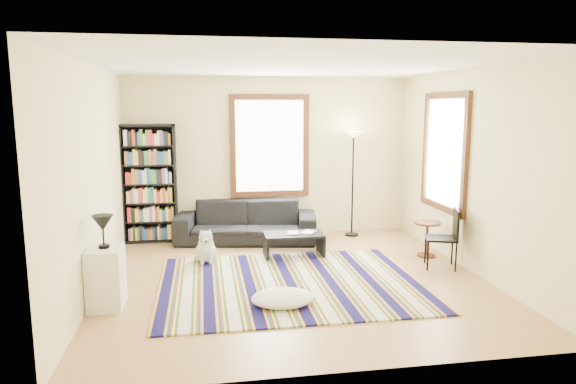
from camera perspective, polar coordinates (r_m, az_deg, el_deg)
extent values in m
cube|color=#A06A49|center=(7.00, 0.68, -9.99)|extent=(5.00, 5.00, 0.10)
cube|color=white|center=(6.63, 0.73, 14.37)|extent=(5.00, 5.00, 0.10)
cube|color=beige|center=(9.17, -2.11, 3.92)|extent=(5.00, 0.10, 2.80)
cube|color=beige|center=(4.21, 6.83, -2.68)|extent=(5.00, 0.10, 2.80)
cube|color=beige|center=(6.71, -21.28, 1.25)|extent=(0.10, 5.00, 2.80)
cube|color=beige|center=(7.54, 20.16, 2.16)|extent=(0.10, 5.00, 2.80)
cube|color=white|center=(9.07, -2.05, 5.13)|extent=(1.20, 0.06, 1.60)
cube|color=white|center=(8.19, 17.00, 4.26)|extent=(0.06, 1.20, 1.60)
cube|color=#0F0C3D|center=(6.79, 0.24, -10.09)|extent=(3.36, 2.69, 0.02)
imported|color=black|center=(8.80, -4.66, -3.31)|extent=(2.47, 1.28, 0.69)
cube|color=black|center=(8.96, -15.13, 0.89)|extent=(0.90, 0.30, 2.00)
cube|color=black|center=(7.95, 0.64, -5.89)|extent=(1.02, 0.82, 0.36)
imported|color=beige|center=(7.88, -0.08, -4.58)|extent=(0.20, 0.25, 0.02)
imported|color=beige|center=(7.97, 1.64, -4.43)|extent=(0.30, 0.32, 0.02)
ellipsoid|color=white|center=(6.07, -0.59, -11.69)|extent=(0.88, 0.77, 0.18)
cylinder|color=#4A2512|center=(8.20, 15.17, -5.09)|extent=(0.42, 0.42, 0.54)
cube|color=black|center=(7.65, 16.63, -4.97)|extent=(0.53, 0.51, 0.86)
cube|color=silver|center=(6.31, -19.58, -8.95)|extent=(0.38, 0.50, 0.70)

